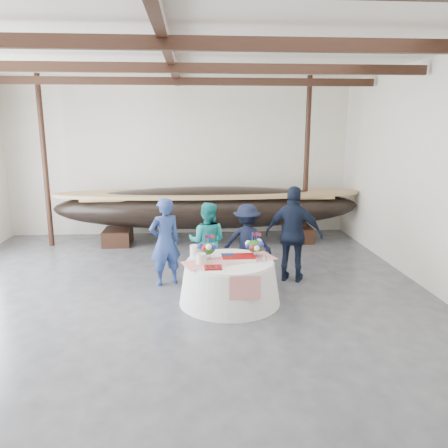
{
  "coord_description": "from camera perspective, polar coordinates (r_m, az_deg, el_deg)",
  "views": [
    {
      "loc": [
        0.35,
        -7.07,
        3.2
      ],
      "look_at": [
        1.02,
        1.91,
        1.17
      ],
      "focal_mm": 35.0,
      "sensor_mm": 36.0,
      "label": 1
    }
  ],
  "objects": [
    {
      "name": "guest_man_left",
      "position": [
        9.29,
        3.03,
        -2.27
      ],
      "size": [
        1.14,
        0.81,
        1.61
      ],
      "primitive_type": "imported",
      "rotation": [
        0.0,
        0.0,
        2.93
      ],
      "color": "black",
      "rests_on": "ground"
    },
    {
      "name": "guest_man_right",
      "position": [
        9.15,
        9.09,
        -1.34
      ],
      "size": [
        1.28,
        0.9,
        2.01
      ],
      "primitive_type": "imported",
      "rotation": [
        0.0,
        0.0,
        2.76
      ],
      "color": "black",
      "rests_on": "ground"
    },
    {
      "name": "guest_woman_teal",
      "position": [
        9.13,
        -2.2,
        -2.32
      ],
      "size": [
        0.94,
        0.81,
        1.67
      ],
      "primitive_type": "imported",
      "rotation": [
        0.0,
        0.0,
        2.9
      ],
      "color": "teal",
      "rests_on": "ground"
    },
    {
      "name": "tabletop_items",
      "position": [
        8.06,
        0.55,
        -3.53
      ],
      "size": [
        1.81,
        1.09,
        0.4
      ],
      "color": "red",
      "rests_on": "banquet_table"
    },
    {
      "name": "floor",
      "position": [
        7.77,
        -6.57,
        -11.7
      ],
      "size": [
        10.0,
        12.0,
        0.01
      ],
      "primitive_type": "cube",
      "color": "#3D3D42",
      "rests_on": "ground"
    },
    {
      "name": "pavilion_structure",
      "position": [
        7.94,
        -7.1,
        18.41
      ],
      "size": [
        9.8,
        11.76,
        4.5
      ],
      "color": "black",
      "rests_on": "ground"
    },
    {
      "name": "guest_woman_blue",
      "position": [
        8.94,
        -7.71,
        -2.31
      ],
      "size": [
        0.78,
        0.67,
        1.81
      ],
      "primitive_type": "imported",
      "rotation": [
        0.0,
        0.0,
        3.57
      ],
      "color": "navy",
      "rests_on": "ground"
    },
    {
      "name": "ceiling",
      "position": [
        7.2,
        -7.55,
        23.0
      ],
      "size": [
        10.0,
        12.0,
        0.01
      ],
      "primitive_type": "cube",
      "color": "white",
      "rests_on": "wall_back"
    },
    {
      "name": "banquet_table",
      "position": [
        8.11,
        0.74,
        -7.5
      ],
      "size": [
        1.86,
        1.86,
        0.8
      ],
      "color": "silver",
      "rests_on": "ground"
    },
    {
      "name": "longboat_display",
      "position": [
        12.06,
        -2.0,
        2.21
      ],
      "size": [
        8.4,
        1.68,
        1.58
      ],
      "color": "black",
      "rests_on": "ground"
    },
    {
      "name": "wall_back",
      "position": [
        13.11,
        -5.82,
        8.48
      ],
      "size": [
        10.0,
        0.02,
        4.5
      ],
      "primitive_type": "cube",
      "color": "silver",
      "rests_on": "ground"
    }
  ]
}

